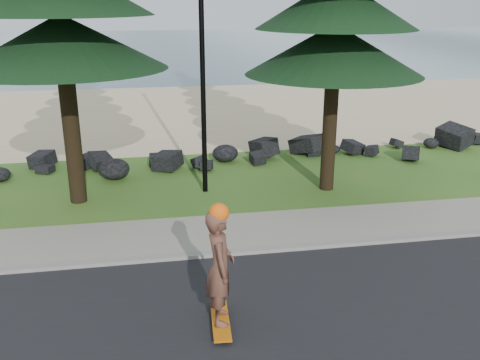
{
  "coord_description": "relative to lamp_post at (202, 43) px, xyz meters",
  "views": [
    {
      "loc": [
        -1.5,
        -11.19,
        5.32
      ],
      "look_at": [
        0.46,
        0.0,
        1.4
      ],
      "focal_mm": 40.0,
      "sensor_mm": 36.0,
      "label": 1
    }
  ],
  "objects": [
    {
      "name": "ground",
      "position": [
        0.0,
        -3.2,
        -4.13
      ],
      "size": [
        160.0,
        160.0,
        0.0
      ],
      "primitive_type": "plane",
      "color": "#2E5C1C",
      "rests_on": "ground"
    },
    {
      "name": "kerb",
      "position": [
        0.0,
        -4.1,
        -4.08
      ],
      "size": [
        160.0,
        0.2,
        0.1
      ],
      "primitive_type": "cube",
      "color": "gray",
      "rests_on": "ground"
    },
    {
      "name": "sidewalk",
      "position": [
        0.0,
        -3.0,
        -4.09
      ],
      "size": [
        160.0,
        2.0,
        0.08
      ],
      "primitive_type": "cube",
      "color": "gray",
      "rests_on": "ground"
    },
    {
      "name": "beach_sand",
      "position": [
        0.0,
        11.3,
        -4.13
      ],
      "size": [
        160.0,
        15.0,
        0.01
      ],
      "primitive_type": "cube",
      "color": "tan",
      "rests_on": "ground"
    },
    {
      "name": "ocean",
      "position": [
        0.0,
        47.8,
        -4.13
      ],
      "size": [
        160.0,
        58.0,
        0.01
      ],
      "primitive_type": "cube",
      "color": "#335563",
      "rests_on": "ground"
    },
    {
      "name": "seawall_boulders",
      "position": [
        0.0,
        2.4,
        -4.13
      ],
      "size": [
        60.0,
        2.4,
        1.1
      ],
      "primitive_type": null,
      "color": "black",
      "rests_on": "ground"
    },
    {
      "name": "lamp_post",
      "position": [
        0.0,
        0.0,
        0.0
      ],
      "size": [
        0.25,
        0.14,
        8.14
      ],
      "color": "black",
      "rests_on": "ground"
    },
    {
      "name": "skateboarder",
      "position": [
        -0.49,
        -6.67,
        -3.02
      ],
      "size": [
        0.53,
        1.21,
        2.22
      ],
      "rotation": [
        0.0,
        0.0,
        1.5
      ],
      "color": "#BC600B",
      "rests_on": "ground"
    }
  ]
}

